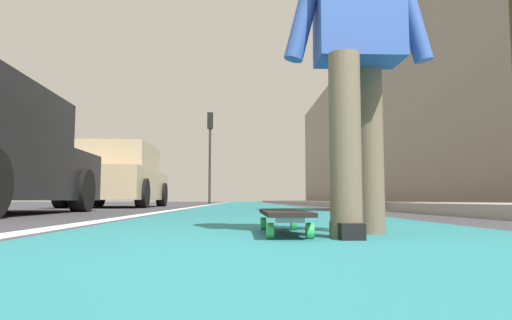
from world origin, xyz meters
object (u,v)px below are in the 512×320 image
Objects in this scene: skater_person at (357,38)px; traffic_light at (210,141)px; skateboard at (283,215)px; parked_car_mid at (118,178)px.

skater_person is 20.68m from traffic_light.
skateboard is 0.92m from skater_person.
traffic_light is at bearing -7.08° from parked_car_mid.
parked_car_mid is at bearing 21.29° from skater_person.
parked_car_mid is 11.84m from traffic_light.
parked_car_mid is 0.93× the size of traffic_light.
traffic_light reaches higher than skateboard.
skateboard is 20.61m from traffic_light.
traffic_light is (20.31, 1.71, 3.01)m from skateboard.
skateboard is 0.19× the size of traffic_light.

